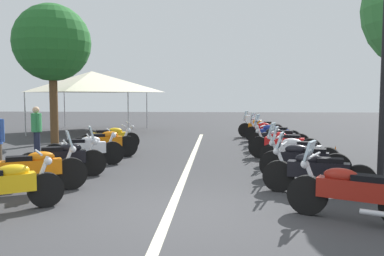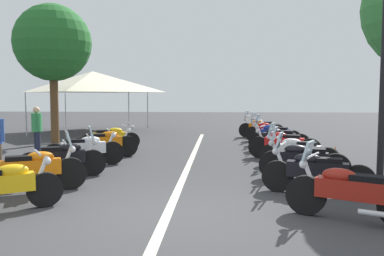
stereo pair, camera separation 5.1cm
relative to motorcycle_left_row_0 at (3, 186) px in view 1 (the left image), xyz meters
The scene contains 21 objects.
ground_plane 2.78m from the motorcycle_left_row_0, 88.97° to the right, with size 80.00×80.00×0.00m, color #38383A.
lane_centre_stripe 5.25m from the motorcycle_left_row_0, 31.67° to the right, with size 18.14×0.16×0.01m, color beige.
motorcycle_left_row_0 is the anchor object (origin of this frame).
motorcycle_left_row_1 1.36m from the motorcycle_left_row_0, ahead, with size 1.12×1.99×1.22m.
motorcycle_left_row_2 2.84m from the motorcycle_left_row_0, ahead, with size 0.97×1.92×1.21m.
motorcycle_left_row_3 4.40m from the motorcycle_left_row_0, ahead, with size 1.03×2.06×1.00m.
motorcycle_left_row_4 5.88m from the motorcycle_left_row_0, ahead, with size 1.00×1.99×1.01m.
motorcycle_left_row_5 7.57m from the motorcycle_left_row_0, ahead, with size 1.06×1.97×0.98m.
motorcycle_right_row_0 5.58m from the motorcycle_left_row_0, 91.09° to the right, with size 1.08×1.86×1.21m.
motorcycle_right_row_1 5.67m from the motorcycle_left_row_0, 74.14° to the right, with size 0.92×2.10×1.21m.
motorcycle_right_row_2 6.16m from the motorcycle_left_row_0, 62.67° to the right, with size 0.85×1.99×1.22m.
motorcycle_right_row_3 7.15m from the motorcycle_left_row_0, 52.15° to the right, with size 1.05×1.99×1.20m.
motorcycle_right_row_4 8.10m from the motorcycle_left_row_0, 43.04° to the right, with size 0.94×2.13×1.01m.
motorcycle_right_row_5 9.30m from the motorcycle_left_row_0, 36.98° to the right, with size 0.93×2.03×1.01m.
motorcycle_right_row_6 10.60m from the motorcycle_left_row_0, 32.18° to the right, with size 0.97×1.94×1.21m.
motorcycle_right_row_7 11.81m from the motorcycle_left_row_0, 28.15° to the right, with size 1.03×1.85×1.20m.
motorcycle_right_row_8 13.23m from the motorcycle_left_row_0, 24.37° to the right, with size 1.01×2.01×1.22m.
traffic_cone_1 7.95m from the motorcycle_left_row_0, 56.48° to the right, with size 0.36×0.36×0.61m.
bystander_0 6.42m from the motorcycle_left_row_0, 19.94° to the left, with size 0.42×0.38×1.58m.
roadside_tree_0 10.52m from the motorcycle_left_row_0, 17.76° to the left, with size 3.03×3.03×5.53m.
event_tent 15.17m from the motorcycle_left_row_0, 11.94° to the left, with size 5.51×5.51×3.20m.
Camera 1 is at (-6.39, -0.79, 1.94)m, focal length 37.76 mm.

